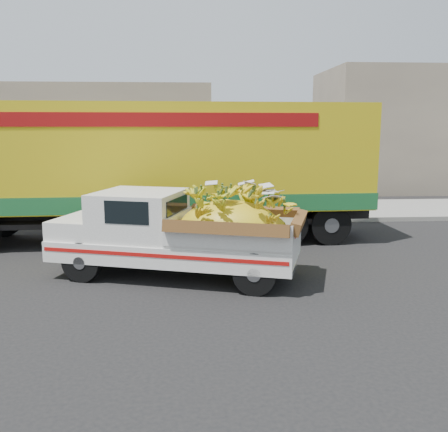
{
  "coord_description": "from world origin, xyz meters",
  "views": [
    {
      "loc": [
        0.11,
        -9.93,
        3.16
      ],
      "look_at": [
        0.81,
        0.69,
        1.27
      ],
      "focal_mm": 40.0,
      "sensor_mm": 36.0,
      "label": 1
    }
  ],
  "objects": [
    {
      "name": "curb",
      "position": [
        0.0,
        6.44,
        0.07
      ],
      "size": [
        60.0,
        0.25,
        0.15
      ],
      "primitive_type": "cube",
      "color": "gray",
      "rests_on": "ground"
    },
    {
      "name": "pickup_truck",
      "position": [
        0.15,
        0.36,
        0.98
      ],
      "size": [
        5.5,
        3.33,
        1.82
      ],
      "rotation": [
        0.0,
        0.0,
        -0.3
      ],
      "color": "black",
      "rests_on": "ground"
    },
    {
      "name": "ground",
      "position": [
        0.0,
        0.0,
        0.0
      ],
      "size": [
        100.0,
        100.0,
        0.0
      ],
      "primitive_type": "plane",
      "color": "black",
      "rests_on": "ground"
    },
    {
      "name": "sidewalk",
      "position": [
        0.0,
        8.54,
        0.07
      ],
      "size": [
        60.0,
        4.0,
        0.14
      ],
      "primitive_type": "cube",
      "color": "gray",
      "rests_on": "ground"
    },
    {
      "name": "building_left",
      "position": [
        -8.0,
        14.44,
        2.5
      ],
      "size": [
        18.0,
        6.0,
        5.0
      ],
      "primitive_type": "cube",
      "color": "gray",
      "rests_on": "ground"
    },
    {
      "name": "semi_trailer",
      "position": [
        -0.83,
        3.99,
        2.12
      ],
      "size": [
        12.03,
        2.97,
        3.8
      ],
      "rotation": [
        0.0,
        0.0,
        0.04
      ],
      "color": "black",
      "rests_on": "ground"
    }
  ]
}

